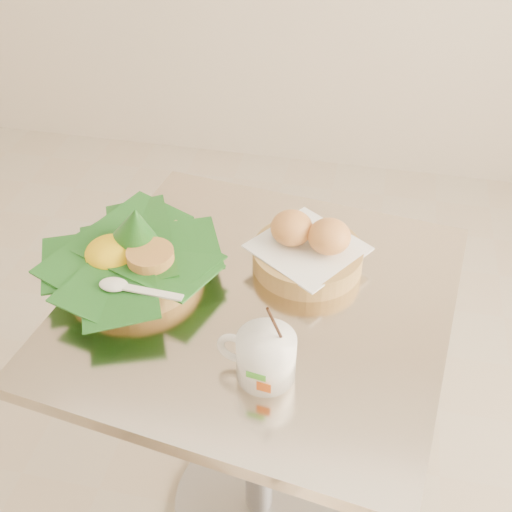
% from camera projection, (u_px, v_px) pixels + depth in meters
% --- Properties ---
extents(floor, '(3.60, 3.60, 0.00)m').
position_uv_depth(floor, '(179.00, 504.00, 1.69)').
color(floor, beige).
rests_on(floor, ground).
extents(cafe_table, '(0.79, 0.79, 0.75)m').
position_uv_depth(cafe_table, '(260.00, 374.00, 1.35)').
color(cafe_table, gray).
rests_on(cafe_table, floor).
extents(rice_basket, '(0.34, 0.34, 0.17)m').
position_uv_depth(rice_basket, '(132.00, 255.00, 1.24)').
color(rice_basket, tan).
rests_on(rice_basket, cafe_table).
extents(bread_basket, '(0.26, 0.26, 0.11)m').
position_uv_depth(bread_basket, '(308.00, 249.00, 1.26)').
color(bread_basket, tan).
rests_on(bread_basket, cafe_table).
extents(coffee_mug, '(0.14, 0.10, 0.17)m').
position_uv_depth(coffee_mug, '(264.00, 356.00, 1.04)').
color(coffee_mug, white).
rests_on(coffee_mug, cafe_table).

